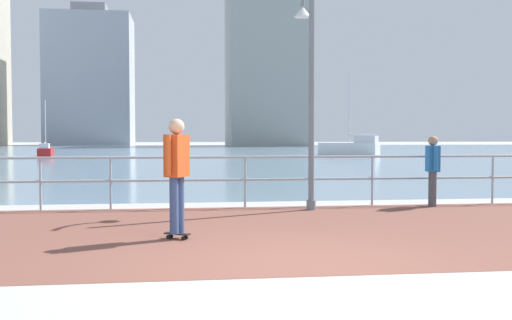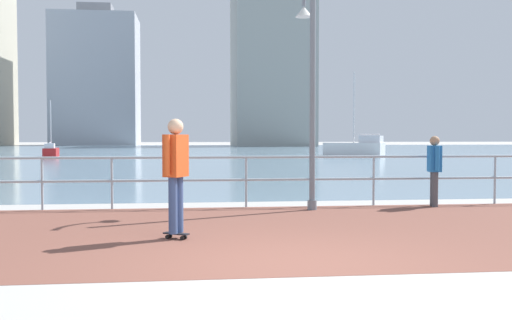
% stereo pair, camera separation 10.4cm
% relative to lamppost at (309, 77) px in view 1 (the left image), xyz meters
% --- Properties ---
extents(ground, '(220.00, 220.00, 0.00)m').
position_rel_lamppost_xyz_m(ground, '(-1.28, 34.81, -2.74)').
color(ground, '#ADAAA5').
extents(brick_paving, '(28.00, 6.19, 0.01)m').
position_rel_lamppost_xyz_m(brick_paving, '(-1.28, -2.66, -2.74)').
color(brick_paving, brown).
rests_on(brick_paving, ground).
extents(harbor_water, '(180.00, 88.00, 0.00)m').
position_rel_lamppost_xyz_m(harbor_water, '(-1.28, 45.43, -2.74)').
color(harbor_water, '#6B899E').
rests_on(harbor_water, ground).
extents(waterfront_railing, '(25.25, 0.06, 1.10)m').
position_rel_lamppost_xyz_m(waterfront_railing, '(-1.28, 0.43, -1.98)').
color(waterfront_railing, '#9EADB7').
rests_on(waterfront_railing, ground).
extents(lamppost, '(0.36, 0.81, 4.95)m').
position_rel_lamppost_xyz_m(lamppost, '(0.00, 0.00, 0.00)').
color(lamppost, slate).
rests_on(lamppost, ground).
extents(skateboarder, '(0.40, 0.52, 1.77)m').
position_rel_lamppost_xyz_m(skateboarder, '(-2.67, -3.27, -1.67)').
color(skateboarder, black).
rests_on(skateboarder, ground).
extents(bystander, '(0.29, 0.56, 1.52)m').
position_rel_lamppost_xyz_m(bystander, '(2.75, 0.08, -1.85)').
color(bystander, '#4C4C51').
rests_on(bystander, ground).
extents(sailboat_yellow, '(4.70, 3.90, 6.62)m').
position_rel_lamppost_xyz_m(sailboat_yellow, '(10.65, 33.03, -2.11)').
color(sailboat_yellow, white).
rests_on(sailboat_yellow, ground).
extents(sailboat_blue, '(1.32, 3.09, 4.21)m').
position_rel_lamppost_xyz_m(sailboat_blue, '(-12.74, 32.58, -2.34)').
color(sailboat_blue, '#B21E1E').
rests_on(sailboat_blue, ground).
extents(tower_glass, '(14.36, 10.82, 24.45)m').
position_rel_lamppost_xyz_m(tower_glass, '(-18.78, 92.67, 8.66)').
color(tower_glass, '#A3A8B2').
rests_on(tower_glass, ground).
extents(tower_concrete, '(12.29, 14.85, 26.86)m').
position_rel_lamppost_xyz_m(tower_concrete, '(10.62, 81.16, 9.86)').
color(tower_concrete, '#939993').
rests_on(tower_concrete, ground).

